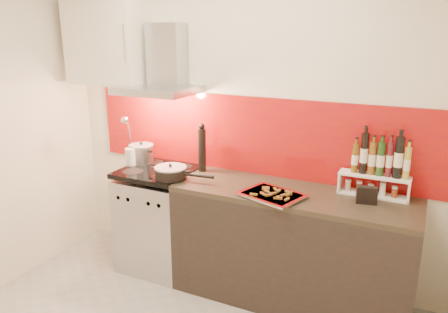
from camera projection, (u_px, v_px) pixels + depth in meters
The scene contains 13 objects.
back_wall at pixel (248, 125), 3.58m from camera, with size 3.40×0.02×2.60m, color silver.
backsplash at pixel (253, 136), 3.58m from camera, with size 3.00×0.02×0.64m, color #9B0814.
range_stove at pixel (160, 220), 3.85m from camera, with size 0.60×0.60×0.91m.
counter at pixel (291, 247), 3.35m from camera, with size 1.80×0.60×0.90m.
range_hood at pixel (163, 69), 3.61m from camera, with size 0.62×0.50×0.61m.
upper_cabinet at pixel (108, 42), 3.77m from camera, with size 0.70×0.35×0.72m, color white.
stock_pot at pixel (142, 153), 3.90m from camera, with size 0.22×0.22×0.19m.
saute_pan at pixel (171, 172), 3.49m from camera, with size 0.50×0.26×0.12m.
utensil_jar at pixel (130, 151), 3.80m from camera, with size 0.10×0.14×0.46m.
pepper_mill at pixel (202, 148), 3.66m from camera, with size 0.06×0.06×0.41m.
step_shelf at pixel (378, 170), 3.09m from camera, with size 0.49×0.13×0.46m.
caddy_box at pixel (367, 195), 3.01m from camera, with size 0.14×0.06×0.12m, color black.
baking_tray at pixel (272, 195), 3.13m from camera, with size 0.51×0.44×0.03m.
Camera 1 is at (1.35, -1.85, 2.06)m, focal length 35.00 mm.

